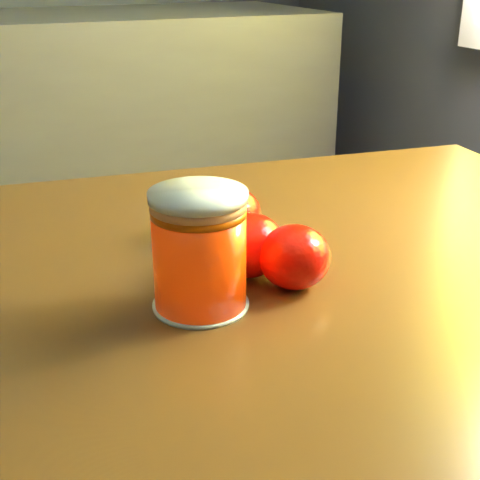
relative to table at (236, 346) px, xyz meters
name	(u,v)px	position (x,y,z in m)	size (l,w,h in m)	color
table	(236,346)	(0.00, 0.00, 0.00)	(1.07, 0.80, 0.75)	brown
juice_glass	(199,251)	(-0.06, -0.07, 0.15)	(0.09, 0.09, 0.11)	#FF3405
orange_front	(249,245)	(0.00, -0.02, 0.13)	(0.07, 0.07, 0.06)	red
orange_back	(230,214)	(0.02, 0.07, 0.13)	(0.07, 0.07, 0.06)	red
orange_extra	(294,257)	(0.03, -0.06, 0.13)	(0.07, 0.07, 0.06)	red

